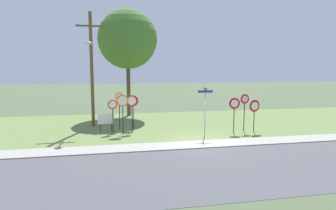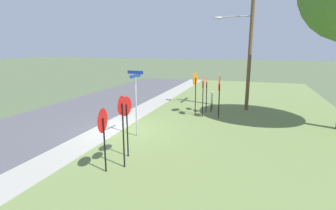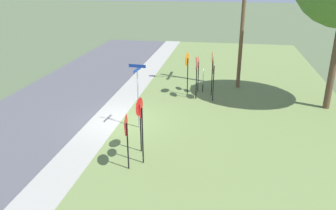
% 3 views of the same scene
% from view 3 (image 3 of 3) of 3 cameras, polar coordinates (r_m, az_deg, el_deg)
% --- Properties ---
extents(ground_plane, '(160.00, 160.00, 0.00)m').
position_cam_3_polar(ground_plane, '(17.57, -7.82, -2.75)').
color(ground_plane, '#4C5B3D').
extents(road_asphalt, '(44.00, 6.40, 0.01)m').
position_cam_3_polar(road_asphalt, '(19.50, -21.42, -1.60)').
color(road_asphalt, '#4C4C51').
rests_on(road_asphalt, ground_plane).
extents(sidewalk_strip, '(44.00, 1.60, 0.06)m').
position_cam_3_polar(sidewalk_strip, '(17.80, -10.29, -2.47)').
color(sidewalk_strip, '#99968C').
rests_on(sidewalk_strip, ground_plane).
extents(grass_median, '(44.00, 12.00, 0.04)m').
position_cam_3_polar(grass_median, '(16.84, 12.11, -4.07)').
color(grass_median, olive).
rests_on(grass_median, ground_plane).
extents(stop_sign_near_left, '(0.64, 0.15, 2.26)m').
position_cam_3_polar(stop_sign_near_left, '(21.25, 5.06, 6.36)').
color(stop_sign_near_left, black).
rests_on(stop_sign_near_left, grass_median).
extents(stop_sign_near_right, '(0.60, 0.14, 2.70)m').
position_cam_3_polar(stop_sign_near_right, '(20.66, 7.41, 6.67)').
color(stop_sign_near_right, black).
rests_on(stop_sign_near_right, grass_median).
extents(stop_sign_far_left, '(0.75, 0.17, 2.55)m').
position_cam_3_polar(stop_sign_far_left, '(19.93, 4.74, 6.08)').
color(stop_sign_far_left, black).
rests_on(stop_sign_far_left, grass_median).
extents(stop_sign_far_center, '(0.79, 0.15, 2.65)m').
position_cam_3_polar(stop_sign_far_center, '(20.60, 3.25, 6.85)').
color(stop_sign_far_center, black).
rests_on(stop_sign_far_center, grass_median).
extents(stop_sign_far_right, '(0.78, 0.10, 2.45)m').
position_cam_3_polar(stop_sign_far_right, '(19.74, 7.61, 5.60)').
color(stop_sign_far_right, black).
rests_on(stop_sign_far_right, grass_median).
extents(yield_sign_near_left, '(0.83, 0.15, 2.24)m').
position_cam_3_polar(yield_sign_near_left, '(12.66, -7.05, -4.06)').
color(yield_sign_near_left, black).
rests_on(yield_sign_near_left, grass_median).
extents(yield_sign_near_right, '(0.75, 0.14, 2.40)m').
position_cam_3_polar(yield_sign_near_right, '(13.81, -4.82, -1.17)').
color(yield_sign_near_right, black).
rests_on(yield_sign_near_right, grass_median).
extents(yield_sign_far_left, '(0.67, 0.11, 2.61)m').
position_cam_3_polar(yield_sign_far_left, '(12.88, -4.50, -2.17)').
color(yield_sign_far_left, black).
rests_on(yield_sign_far_left, grass_median).
extents(street_name_post, '(0.96, 0.81, 3.15)m').
position_cam_3_polar(street_name_post, '(16.05, -5.04, 2.33)').
color(street_name_post, '#9EA0A8').
rests_on(street_name_post, grass_median).
extents(utility_pole, '(2.10, 2.57, 8.52)m').
position_cam_3_polar(utility_pole, '(22.10, 11.99, 14.46)').
color(utility_pole, brown).
rests_on(utility_pole, grass_median).
extents(notice_board, '(1.10, 0.09, 1.25)m').
position_cam_3_polar(notice_board, '(21.91, 5.92, 4.64)').
color(notice_board, black).
rests_on(notice_board, grass_median).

